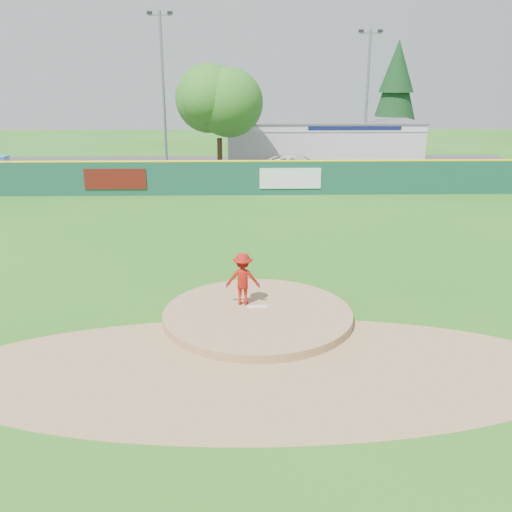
{
  "coord_description": "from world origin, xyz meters",
  "views": [
    {
      "loc": [
        -0.41,
        -15.28,
        6.81
      ],
      "look_at": [
        0.0,
        2.0,
        1.3
      ],
      "focal_mm": 40.0,
      "sensor_mm": 36.0,
      "label": 1
    }
  ],
  "objects_px": {
    "playground_slide": "(0,168)",
    "conifer_tree": "(396,90)",
    "deciduous_tree": "(219,109)",
    "light_pole_right": "(367,92)",
    "pool_building_grp": "(320,140)",
    "pitcher": "(243,279)",
    "light_pole_left": "(163,86)",
    "van": "(300,166)"
  },
  "relations": [
    {
      "from": "playground_slide",
      "to": "light_pole_right",
      "type": "height_order",
      "value": "light_pole_right"
    },
    {
      "from": "deciduous_tree",
      "to": "pool_building_grp",
      "type": "bearing_deg",
      "value": 41.16
    },
    {
      "from": "van",
      "to": "light_pole_right",
      "type": "height_order",
      "value": "light_pole_right"
    },
    {
      "from": "pool_building_grp",
      "to": "deciduous_tree",
      "type": "xyz_separation_m",
      "value": [
        -8.0,
        -6.99,
        2.89
      ]
    },
    {
      "from": "conifer_tree",
      "to": "light_pole_right",
      "type": "distance_m",
      "value": 8.06
    },
    {
      "from": "van",
      "to": "deciduous_tree",
      "type": "bearing_deg",
      "value": 79.65
    },
    {
      "from": "deciduous_tree",
      "to": "conifer_tree",
      "type": "xyz_separation_m",
      "value": [
        15.0,
        11.0,
        0.99
      ]
    },
    {
      "from": "pool_building_grp",
      "to": "conifer_tree",
      "type": "relative_size",
      "value": 1.6
    },
    {
      "from": "conifer_tree",
      "to": "light_pole_right",
      "type": "xyz_separation_m",
      "value": [
        -4.0,
        -7.0,
        0.0
      ]
    },
    {
      "from": "deciduous_tree",
      "to": "light_pole_left",
      "type": "relative_size",
      "value": 0.67
    },
    {
      "from": "pool_building_grp",
      "to": "pitcher",
      "type": "bearing_deg",
      "value": -101.56
    },
    {
      "from": "pool_building_grp",
      "to": "light_pole_right",
      "type": "bearing_deg",
      "value": -44.95
    },
    {
      "from": "light_pole_left",
      "to": "deciduous_tree",
      "type": "bearing_deg",
      "value": -26.57
    },
    {
      "from": "playground_slide",
      "to": "light_pole_left",
      "type": "distance_m",
      "value": 12.47
    },
    {
      "from": "pitcher",
      "to": "light_pole_left",
      "type": "relative_size",
      "value": 0.14
    },
    {
      "from": "van",
      "to": "playground_slide",
      "type": "distance_m",
      "value": 20.3
    },
    {
      "from": "van",
      "to": "deciduous_tree",
      "type": "distance_m",
      "value": 6.77
    },
    {
      "from": "pitcher",
      "to": "pool_building_grp",
      "type": "bearing_deg",
      "value": -98.58
    },
    {
      "from": "light_pole_left",
      "to": "conifer_tree",
      "type": "bearing_deg",
      "value": 25.35
    },
    {
      "from": "playground_slide",
      "to": "pool_building_grp",
      "type": "bearing_deg",
      "value": 20.85
    },
    {
      "from": "conifer_tree",
      "to": "playground_slide",
      "type": "bearing_deg",
      "value": -156.93
    },
    {
      "from": "playground_slide",
      "to": "light_pole_right",
      "type": "xyz_separation_m",
      "value": [
        25.72,
        5.66,
        4.72
      ]
    },
    {
      "from": "pool_building_grp",
      "to": "light_pole_left",
      "type": "bearing_deg",
      "value": -157.4
    },
    {
      "from": "deciduous_tree",
      "to": "light_pole_right",
      "type": "height_order",
      "value": "light_pole_right"
    },
    {
      "from": "pool_building_grp",
      "to": "deciduous_tree",
      "type": "bearing_deg",
      "value": -138.84
    },
    {
      "from": "conifer_tree",
      "to": "light_pole_left",
      "type": "bearing_deg",
      "value": -154.65
    },
    {
      "from": "pitcher",
      "to": "light_pole_right",
      "type": "bearing_deg",
      "value": -105.38
    },
    {
      "from": "pitcher",
      "to": "pool_building_grp",
      "type": "height_order",
      "value": "pool_building_grp"
    },
    {
      "from": "playground_slide",
      "to": "conifer_tree",
      "type": "distance_m",
      "value": 32.64
    },
    {
      "from": "van",
      "to": "pool_building_grp",
      "type": "height_order",
      "value": "pool_building_grp"
    },
    {
      "from": "light_pole_left",
      "to": "light_pole_right",
      "type": "relative_size",
      "value": 1.1
    },
    {
      "from": "deciduous_tree",
      "to": "light_pole_right",
      "type": "distance_m",
      "value": 11.75
    },
    {
      "from": "playground_slide",
      "to": "deciduous_tree",
      "type": "height_order",
      "value": "deciduous_tree"
    },
    {
      "from": "pitcher",
      "to": "deciduous_tree",
      "type": "bearing_deg",
      "value": -83.33
    },
    {
      "from": "pool_building_grp",
      "to": "light_pole_left",
      "type": "xyz_separation_m",
      "value": [
        -12.0,
        -4.99,
        4.39
      ]
    },
    {
      "from": "pool_building_grp",
      "to": "conifer_tree",
      "type": "xyz_separation_m",
      "value": [
        7.0,
        4.01,
        3.88
      ]
    },
    {
      "from": "conifer_tree",
      "to": "light_pole_right",
      "type": "relative_size",
      "value": 0.95
    },
    {
      "from": "deciduous_tree",
      "to": "pitcher",
      "type": "bearing_deg",
      "value": -86.31
    },
    {
      "from": "light_pole_right",
      "to": "deciduous_tree",
      "type": "bearing_deg",
      "value": -160.02
    },
    {
      "from": "pitcher",
      "to": "conifer_tree",
      "type": "distance_m",
      "value": 38.13
    },
    {
      "from": "conifer_tree",
      "to": "van",
      "type": "bearing_deg",
      "value": -128.67
    },
    {
      "from": "pool_building_grp",
      "to": "conifer_tree",
      "type": "height_order",
      "value": "conifer_tree"
    }
  ]
}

